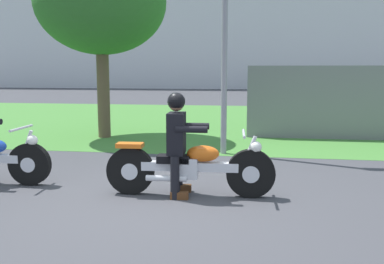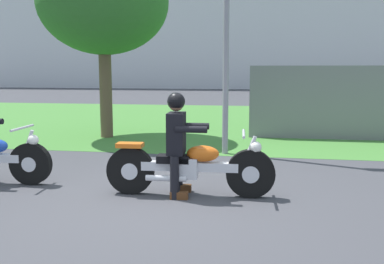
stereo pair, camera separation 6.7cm
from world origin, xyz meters
TOP-DOWN VIEW (x-y plane):
  - ground at (0.00, 0.00)m, footprint 120.00×120.00m
  - grass_verge at (0.00, 9.15)m, footprint 60.00×12.00m
  - stadium_facade at (-5.90, 36.41)m, footprint 46.50×8.00m
  - motorcycle_lead at (0.49, 0.36)m, footprint 2.30×0.66m
  - rider_lead at (0.32, 0.36)m, footprint 0.56×0.48m
  - tree_roadside at (-2.47, 5.12)m, footprint 3.20×3.20m

SIDE VIEW (x-z plane):
  - ground at x=0.00m, z-range 0.00..0.00m
  - grass_verge at x=0.00m, z-range 0.00..0.01m
  - motorcycle_lead at x=0.49m, z-range -0.05..0.84m
  - rider_lead at x=0.32m, z-range 0.12..1.53m
  - tree_roadside at x=-2.47m, z-range 1.01..5.64m
  - stadium_facade at x=-5.90m, z-range 0.00..12.03m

